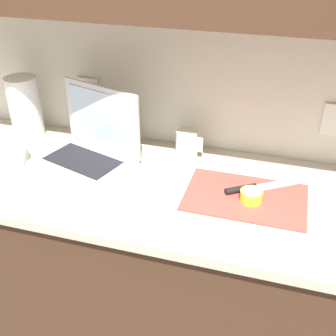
% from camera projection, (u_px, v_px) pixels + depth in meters
% --- Properties ---
extents(counter_unit, '(2.27, 0.63, 0.89)m').
position_uv_depth(counter_unit, '(134.00, 268.00, 1.72)').
color(counter_unit, '#472D1E').
rests_on(counter_unit, ground_plane).
extents(laptop, '(0.40, 0.35, 0.27)m').
position_uv_depth(laptop, '(91.00, 145.00, 1.57)').
color(laptop, silver).
rests_on(laptop, counter_unit).
extents(cutting_board, '(0.40, 0.26, 0.01)m').
position_uv_depth(cutting_board, '(245.00, 198.00, 1.39)').
color(cutting_board, '#D1473D').
rests_on(cutting_board, counter_unit).
extents(knife, '(0.25, 0.18, 0.02)m').
position_uv_depth(knife, '(250.00, 188.00, 1.41)').
color(knife, silver).
rests_on(knife, cutting_board).
extents(lemon_half_cut, '(0.07, 0.07, 0.04)m').
position_uv_depth(lemon_half_cut, '(251.00, 196.00, 1.36)').
color(lemon_half_cut, yellow).
rests_on(lemon_half_cut, cutting_board).
extents(measuring_cup, '(0.11, 0.09, 0.11)m').
position_uv_depth(measuring_cup, '(187.00, 144.00, 1.60)').
color(measuring_cup, silver).
rests_on(measuring_cup, counter_unit).
extents(bowl_white, '(0.14, 0.14, 0.05)m').
position_uv_depth(bowl_white, '(9.00, 156.00, 1.58)').
color(bowl_white, beige).
rests_on(bowl_white, counter_unit).
extents(paper_towel_roll, '(0.13, 0.13, 0.25)m').
position_uv_depth(paper_towel_roll, '(25.00, 107.00, 1.73)').
color(paper_towel_roll, white).
rests_on(paper_towel_roll, counter_unit).
extents(dish_towel, '(0.23, 0.18, 0.02)m').
position_uv_depth(dish_towel, '(110.00, 208.00, 1.32)').
color(dish_towel, white).
rests_on(dish_towel, counter_unit).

